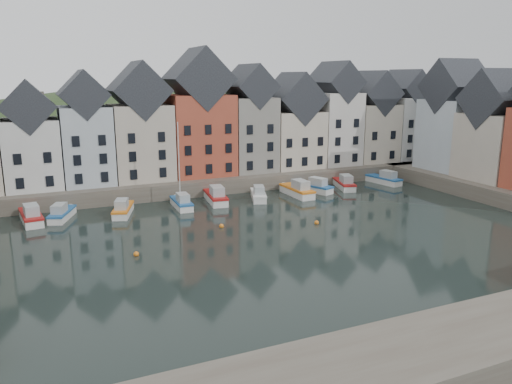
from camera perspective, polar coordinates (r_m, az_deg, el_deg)
ground at (r=48.25m, az=3.82°, el=-6.07°), size 260.00×260.00×0.00m
far_quay at (r=74.92m, az=-6.87°, el=1.61°), size 90.00×16.00×2.00m
hillside at (r=104.24m, az=-10.82°, el=-6.04°), size 153.60×70.40×64.00m
far_terrace at (r=72.88m, az=-4.13°, el=7.61°), size 72.37×8.16×17.78m
right_terrace at (r=75.31m, az=26.03°, el=6.53°), size 8.30×24.25×16.36m
mooring_buoys at (r=51.25m, az=-2.94°, el=-4.72°), size 20.50×5.50×0.50m
boat_a at (r=60.41m, az=-24.30°, el=-2.56°), size 2.66×6.46×2.41m
boat_b at (r=60.58m, az=-21.33°, el=-2.34°), size 3.52×5.73×2.11m
boat_c at (r=60.19m, az=-14.97°, el=-1.94°), size 3.46×5.98×2.19m
boat_d at (r=61.89m, az=-8.49°, el=-1.19°), size 1.92×5.63×10.66m
boat_e at (r=64.06m, az=-4.60°, el=-0.55°), size 2.84×6.72×2.50m
boat_f at (r=65.35m, az=0.29°, el=-0.32°), size 3.50×5.87×2.15m
boat_g at (r=67.56m, az=4.78°, el=0.18°), size 2.15×6.63×2.53m
boat_h at (r=70.22m, az=6.61°, el=0.58°), size 4.00×6.29×2.32m
boat_i at (r=72.91m, az=10.10°, el=0.93°), size 3.63×6.34×2.32m
boat_j at (r=77.47m, az=14.48°, el=1.42°), size 2.79×6.15×2.28m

